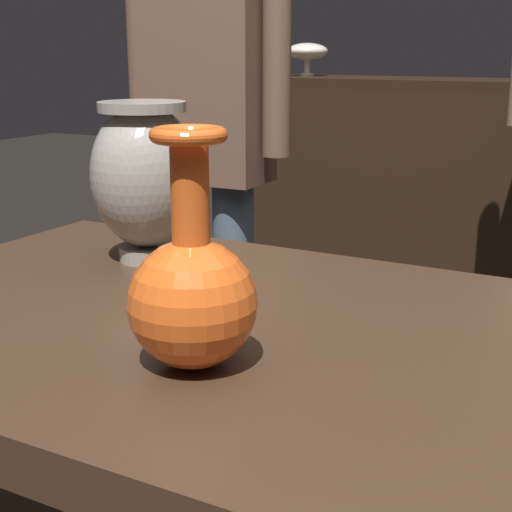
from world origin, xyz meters
name	(u,v)px	position (x,y,z in m)	size (l,w,h in m)	color
vase_centerpiece	(192,291)	(-0.07, -0.13, 0.88)	(0.13, 0.13, 0.23)	#E55B1E
vase_tall_behind	(145,175)	(-0.34, 0.16, 0.93)	(0.15, 0.15, 0.23)	gray
shelf_vase_far_left	(307,52)	(-1.04, 2.22, 1.09)	(0.17, 0.17, 0.13)	silver
visitor_near_left	(207,126)	(-0.75, 0.98, 0.90)	(0.47, 0.19, 1.55)	slate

